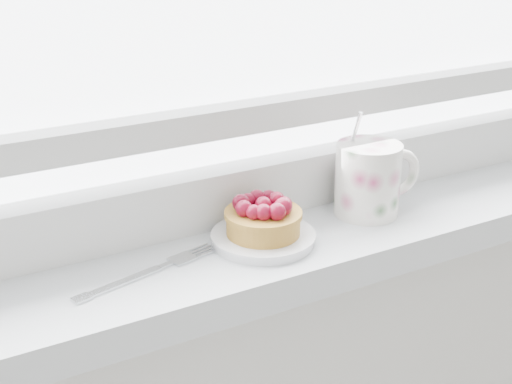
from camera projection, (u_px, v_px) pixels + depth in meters
saucer at (263, 238)px, 0.84m from camera, size 0.12×0.12×0.01m
raspberry_tart at (263, 217)px, 0.83m from camera, size 0.09×0.09×0.05m
floral_mug at (370, 177)px, 0.90m from camera, size 0.12×0.09×0.13m
fork at (147, 272)px, 0.77m from camera, size 0.18×0.06×0.00m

